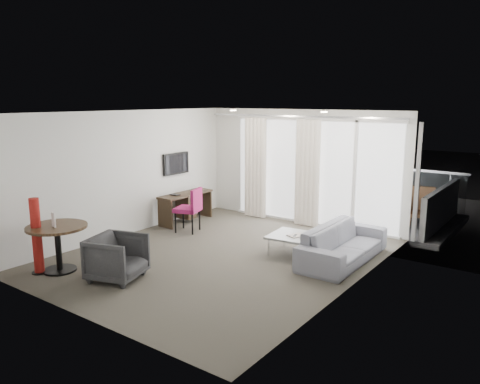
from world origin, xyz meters
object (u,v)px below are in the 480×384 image
Objects in this scene: desk_chair at (187,210)px; rattan_chair_a at (369,197)px; round_table at (58,248)px; red_lamp at (37,236)px; coffee_table at (293,244)px; sofa at (343,243)px; rattan_chair_b at (421,206)px; desk at (186,208)px; tub_armchair at (117,258)px.

rattan_chair_a is (2.53, 4.01, -0.09)m from desk_chair.
round_table is 0.39m from red_lamp.
coffee_table is 3.99m from rattan_chair_a.
red_lamp reaches higher than sofa.
red_lamp is at bearing -131.35° from coffee_table.
coffee_table is 3.80m from rattan_chair_b.
desk_chair reaches higher than rattan_chair_a.
red_lamp is at bearing -113.25° from desk_chair.
desk_chair is 3.51m from sofa.
red_lamp is 4.43m from coffee_table.
round_table is 1.26× the size of rattan_chair_a.
rattan_chair_a is (2.85, 7.30, -0.24)m from red_lamp.
desk_chair is at bearing -139.26° from rattan_chair_a.
sofa is (0.91, 0.20, 0.13)m from coffee_table.
coffee_table is (2.59, 0.03, -0.30)m from desk_chair.
desk reaches higher than coffee_table.
desk_chair reaches higher than sofa.
desk is 1.14× the size of red_lamp.
desk is at bearing 84.94° from sofa.
tub_armchair is (1.27, 0.58, -0.27)m from red_lamp.
desk_chair is at bearing -45.04° from desk.
rattan_chair_b reaches higher than tub_armchair.
rattan_chair_b is at bearing -7.26° from sofa.
rattan_chair_b is at bearing -42.52° from tub_armchair.
sofa is (3.50, 0.23, -0.16)m from desk_chair.
desk_chair is 1.21× the size of tub_armchair.
desk_chair is 2.61m from coffee_table.
rattan_chair_b is at bearing 58.25° from red_lamp.
sofa is 2.79× the size of rattan_chair_a.
coffee_table is at bearing -125.06° from rattan_chair_b.
desk_chair is 1.18× the size of coffee_table.
rattan_chair_a is at bearing 68.65° from red_lamp.
desk is 1.82× the size of tub_armchair.
coffee_table is 0.94m from sofa.
round_table is at bearing -136.05° from rattan_chair_b.
coffee_table is at bearing 102.57° from sofa.
red_lamp is (-0.32, -3.28, 0.15)m from desk_chair.
desk_chair is 0.44× the size of sofa.
desk is at bearing 117.26° from desk_chair.
tub_armchair is at bearing -129.81° from rattan_chair_b.
round_table is at bearing -131.71° from coffee_table.
desk_chair is at bearing 87.49° from round_table.
desk_chair is 5.31m from rattan_chair_b.
red_lamp reaches higher than tub_armchair.
red_lamp is 0.58× the size of sofa.
sofa is at bearing -5.06° from desk.
desk_chair is at bearing 2.21° from tub_armchair.
rattan_chair_a is at bearing 40.05° from desk_chair.
desk_chair is (0.59, -0.59, 0.14)m from desk.
rattan_chair_a is at bearing 14.29° from sofa.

